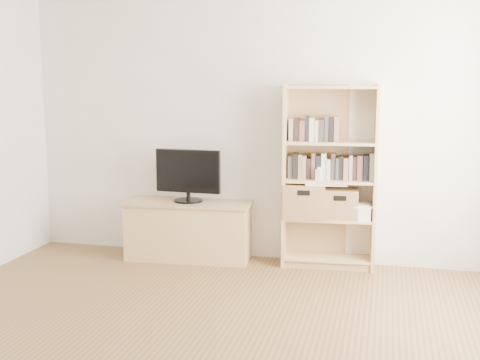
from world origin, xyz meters
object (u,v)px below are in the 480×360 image
(baby_monitor, at_px, (319,175))
(laptop, at_px, (326,182))
(basket_left, at_px, (304,200))
(bookshelf, at_px, (329,177))
(television, at_px, (188,176))
(basket_right, at_px, (340,203))
(tv_stand, at_px, (189,231))

(baby_monitor, xyz_separation_m, laptop, (0.06, 0.08, -0.08))
(basket_left, relative_size, laptop, 1.02)
(laptop, bearing_deg, bookshelf, 19.39)
(television, height_order, basket_right, television)
(bookshelf, distance_m, basket_left, 0.30)
(tv_stand, xyz_separation_m, bookshelf, (1.30, 0.07, 0.56))
(laptop, bearing_deg, television, 174.72)
(basket_left, relative_size, basket_right, 1.16)
(bookshelf, distance_m, television, 1.30)
(television, relative_size, basket_left, 1.69)
(basket_right, bearing_deg, basket_left, -179.57)
(bookshelf, bearing_deg, laptop, -157.23)
(basket_left, bearing_deg, television, 177.16)
(baby_monitor, distance_m, basket_right, 0.34)
(tv_stand, bearing_deg, laptop, -1.47)
(baby_monitor, xyz_separation_m, basket_left, (-0.13, 0.08, -0.24))
(television, relative_size, baby_monitor, 6.32)
(television, xyz_separation_m, baby_monitor, (1.21, -0.03, 0.06))
(basket_left, height_order, basket_right, basket_left)
(basket_left, bearing_deg, tv_stand, 177.16)
(bookshelf, height_order, basket_right, bookshelf)
(television, distance_m, basket_left, 1.10)
(bookshelf, bearing_deg, baby_monitor, -135.00)
(laptop, bearing_deg, tv_stand, 174.72)
(basket_left, xyz_separation_m, laptop, (0.19, 0.01, 0.17))
(bookshelf, bearing_deg, tv_stand, 178.67)
(basket_right, bearing_deg, laptop, -176.22)
(bookshelf, distance_m, baby_monitor, 0.13)
(baby_monitor, height_order, laptop, baby_monitor)
(tv_stand, xyz_separation_m, basket_left, (1.08, 0.05, 0.34))
(tv_stand, height_order, basket_left, basket_left)
(tv_stand, bearing_deg, television, 0.00)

